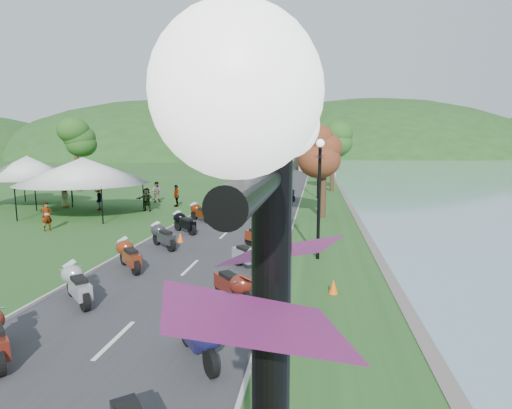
{
  "coord_description": "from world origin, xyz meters",
  "views": [
    {
      "loc": [
        4.87,
        1.31,
        4.8
      ],
      "look_at": [
        1.33,
        24.69,
        1.3
      ],
      "focal_mm": 28.0,
      "sensor_mm": 36.0,
      "label": 1
    }
  ],
  "objects_px": {
    "vendor_tent_main": "(84,186)",
    "pedestrian_a": "(48,231)",
    "pedestrian_c": "(99,210)",
    "pedestrian_b": "(157,202)"
  },
  "relations": [
    {
      "from": "vendor_tent_main",
      "to": "pedestrian_a",
      "type": "relative_size",
      "value": 3.57
    },
    {
      "from": "vendor_tent_main",
      "to": "pedestrian_c",
      "type": "relative_size",
      "value": 3.21
    },
    {
      "from": "pedestrian_a",
      "to": "pedestrian_b",
      "type": "bearing_deg",
      "value": 19.93
    },
    {
      "from": "pedestrian_a",
      "to": "pedestrian_b",
      "type": "distance_m",
      "value": 12.14
    },
    {
      "from": "pedestrian_a",
      "to": "pedestrian_c",
      "type": "distance_m",
      "value": 7.35
    },
    {
      "from": "vendor_tent_main",
      "to": "pedestrian_c",
      "type": "xyz_separation_m",
      "value": [
        -0.19,
        1.99,
        -2.0
      ]
    },
    {
      "from": "vendor_tent_main",
      "to": "pedestrian_a",
      "type": "xyz_separation_m",
      "value": [
        0.89,
        -5.28,
        -2.0
      ]
    },
    {
      "from": "pedestrian_a",
      "to": "pedestrian_b",
      "type": "relative_size",
      "value": 0.94
    },
    {
      "from": "vendor_tent_main",
      "to": "pedestrian_c",
      "type": "height_order",
      "value": "vendor_tent_main"
    },
    {
      "from": "pedestrian_b",
      "to": "pedestrian_c",
      "type": "xyz_separation_m",
      "value": [
        -2.62,
        -4.78,
        0.0
      ]
    }
  ]
}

